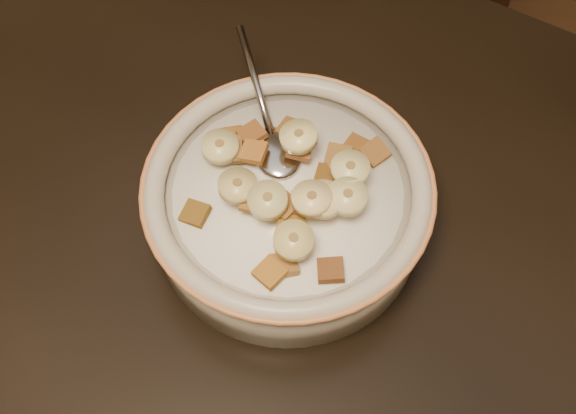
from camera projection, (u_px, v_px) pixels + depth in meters
The scene contains 36 objects.
table at pixel (139, 270), 0.63m from camera, with size 1.40×0.90×0.04m, color black.
chair at pixel (314, 54), 1.08m from camera, with size 0.44×0.44×0.99m, color black.
cereal_bowl at pixel (288, 209), 0.61m from camera, with size 0.23×0.23×0.05m, color #B2A494.
milk at pixel (288, 191), 0.59m from camera, with size 0.19×0.19×0.00m, color white.
spoon at pixel (277, 153), 0.60m from camera, with size 0.04×0.05×0.01m, color gray.
cereal_square_0 at pixel (375, 152), 0.60m from camera, with size 0.02×0.02×0.01m, color brown.
cereal_square_1 at pixel (231, 152), 0.59m from camera, with size 0.02×0.02×0.01m, color brown.
cereal_square_2 at pixel (304, 202), 0.56m from camera, with size 0.02×0.02×0.01m, color brown.
cereal_square_3 at pixel (254, 152), 0.59m from camera, with size 0.02×0.02×0.01m, color #975A1F.
cereal_square_4 at pixel (331, 270), 0.54m from camera, with size 0.02×0.02×0.01m, color brown.
cereal_square_5 at pixel (338, 156), 0.59m from camera, with size 0.02×0.02×0.01m, color brown.
cereal_square_6 at pixel (357, 146), 0.61m from camera, with size 0.02×0.02×0.01m, color #925A1F.
cereal_square_7 at pixel (230, 137), 0.61m from camera, with size 0.02×0.02×0.01m, color brown.
cereal_square_8 at pixel (291, 129), 0.61m from camera, with size 0.02×0.02×0.01m, color brown.
cereal_square_9 at pixel (270, 273), 0.54m from camera, with size 0.02×0.02×0.01m, color #99581E.
cereal_square_10 at pixel (195, 213), 0.57m from camera, with size 0.02×0.02×0.01m, color brown.
cereal_square_11 at pixel (328, 176), 0.58m from camera, with size 0.02×0.02×0.01m, color brown.
cereal_square_12 at pixel (343, 172), 0.58m from camera, with size 0.02×0.02×0.01m, color olive.
cereal_square_13 at pixel (252, 134), 0.60m from camera, with size 0.02×0.02×0.01m, color brown.
cereal_square_14 at pixel (283, 204), 0.56m from camera, with size 0.02×0.02×0.01m, color #9C6434.
cereal_square_15 at pixel (290, 225), 0.55m from camera, with size 0.02×0.02×0.01m, color brown.
cereal_square_16 at pixel (251, 142), 0.60m from camera, with size 0.02×0.02×0.01m, color brown.
cereal_square_17 at pixel (254, 201), 0.56m from camera, with size 0.02×0.02×0.01m, color #95601D.
cereal_square_18 at pixel (349, 176), 0.58m from camera, with size 0.02×0.02×0.01m, color brown.
cereal_square_19 at pixel (284, 265), 0.55m from camera, with size 0.02×0.02×0.01m, color #986234.
cereal_square_20 at pixel (235, 139), 0.61m from camera, with size 0.02×0.02×0.01m, color brown.
cereal_square_21 at pixel (299, 148), 0.59m from camera, with size 0.02×0.02×0.01m, color #9A5F35.
banana_slice_0 at pixel (220, 147), 0.59m from camera, with size 0.03×0.03×0.01m, color #CAC072.
banana_slice_1 at pixel (268, 200), 0.55m from camera, with size 0.03×0.03×0.01m, color #D1C08B.
banana_slice_2 at pixel (294, 240), 0.54m from camera, with size 0.03×0.03×0.01m, color #DACE6C.
banana_slice_3 at pixel (323, 199), 0.55m from camera, with size 0.03×0.03×0.01m, color #D3BF73.
banana_slice_4 at pixel (312, 199), 0.55m from camera, with size 0.03×0.03×0.01m, color #FFD97F.
banana_slice_5 at pixel (350, 169), 0.57m from camera, with size 0.03×0.03×0.01m, color #CAB688.
banana_slice_6 at pixel (238, 186), 0.56m from camera, with size 0.03×0.03×0.01m, color tan.
banana_slice_7 at pixel (299, 137), 0.58m from camera, with size 0.03×0.03×0.01m, color #EDD48D.
banana_slice_8 at pixel (348, 197), 0.55m from camera, with size 0.03×0.03×0.01m, color #D3CB7C.
Camera 1 is at (0.26, -0.18, 1.30)m, focal length 45.00 mm.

